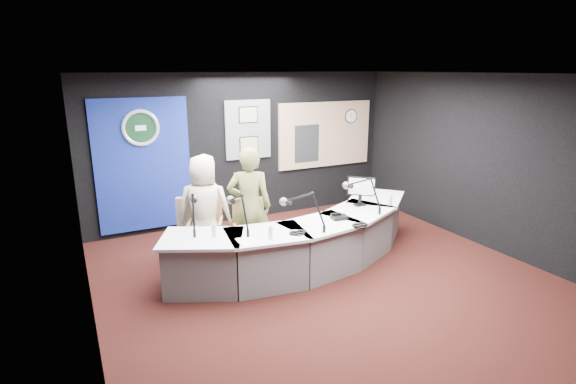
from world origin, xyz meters
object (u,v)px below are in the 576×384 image
broadcast_desk (305,242)px  armchair_left (206,232)px  armchair_right (250,234)px  person_man (204,209)px  person_woman (249,207)px

broadcast_desk → armchair_left: bearing=147.2°
armchair_left → broadcast_desk: bearing=-9.8°
broadcast_desk → armchair_right: size_ratio=4.85×
broadcast_desk → person_man: size_ratio=2.71×
armchair_right → broadcast_desk: bearing=-17.7°
armchair_left → person_woman: bearing=-8.9°
broadcast_desk → person_woman: size_ratio=2.52×
armchair_left → person_man: person_man is taller
armchair_right → person_woman: person_woman is taller
broadcast_desk → armchair_right: 0.83m
broadcast_desk → person_man: person_man is taller
armchair_right → person_woman: bearing=0.0°
person_woman → broadcast_desk: bearing=170.6°
broadcast_desk → armchair_right: (-0.69, 0.45, 0.09)m
armchair_right → person_man: 0.78m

